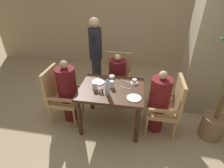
% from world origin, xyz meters
% --- Properties ---
extents(ground_plane, '(16.00, 16.00, 0.00)m').
position_xyz_m(ground_plane, '(0.00, 0.00, 0.00)').
color(ground_plane, tan).
extents(wall_back, '(8.00, 0.06, 2.80)m').
position_xyz_m(wall_back, '(0.00, 2.51, 1.40)').
color(wall_back, tan).
rests_on(wall_back, ground_plane).
extents(pillar_stone, '(0.58, 0.58, 2.70)m').
position_xyz_m(pillar_stone, '(1.52, 0.81, 1.35)').
color(pillar_stone, tan).
rests_on(pillar_stone, ground_plane).
extents(dining_table, '(1.02, 0.82, 0.74)m').
position_xyz_m(dining_table, '(0.00, 0.00, 0.63)').
color(dining_table, '#422819').
rests_on(dining_table, ground_plane).
extents(chair_left_side, '(0.49, 0.49, 0.99)m').
position_xyz_m(chair_left_side, '(-0.90, 0.00, 0.53)').
color(chair_left_side, tan).
rests_on(chair_left_side, ground_plane).
extents(diner_in_left_chair, '(0.32, 0.32, 1.16)m').
position_xyz_m(diner_in_left_chair, '(-0.76, 0.00, 0.59)').
color(diner_in_left_chair, '#5B1419').
rests_on(diner_in_left_chair, ground_plane).
extents(chair_far_side, '(0.49, 0.49, 0.99)m').
position_xyz_m(chair_far_side, '(0.00, 0.80, 0.53)').
color(chair_far_side, tan).
rests_on(chair_far_side, ground_plane).
extents(diner_in_far_chair, '(0.32, 0.32, 1.06)m').
position_xyz_m(diner_in_far_chair, '(-0.00, 0.65, 0.54)').
color(diner_in_far_chair, '#5B1419').
rests_on(diner_in_far_chair, ground_plane).
extents(chair_right_side, '(0.49, 0.49, 0.99)m').
position_xyz_m(chair_right_side, '(0.90, 0.00, 0.53)').
color(chair_right_side, tan).
rests_on(chair_right_side, ground_plane).
extents(diner_in_right_chair, '(0.32, 0.32, 1.11)m').
position_xyz_m(diner_in_right_chair, '(0.76, 0.00, 0.57)').
color(diner_in_right_chair, maroon).
rests_on(diner_in_right_chair, ground_plane).
extents(standing_host, '(0.27, 0.31, 1.60)m').
position_xyz_m(standing_host, '(-0.54, 1.11, 0.86)').
color(standing_host, '#2D2D33').
rests_on(standing_host, ground_plane).
extents(potted_palm, '(0.60, 0.58, 2.12)m').
position_xyz_m(potted_palm, '(1.64, -0.01, 0.77)').
color(potted_palm, '#896B4C').
rests_on(potted_palm, ground_plane).
extents(plate_main_left, '(0.22, 0.22, 0.01)m').
position_xyz_m(plate_main_left, '(0.37, -0.22, 0.75)').
color(plate_main_left, white).
rests_on(plate_main_left, dining_table).
extents(plate_main_right, '(0.22, 0.22, 0.01)m').
position_xyz_m(plate_main_right, '(-0.25, 0.14, 0.75)').
color(plate_main_right, white).
rests_on(plate_main_right, dining_table).
extents(teacup_with_saucer, '(0.13, 0.13, 0.07)m').
position_xyz_m(teacup_with_saucer, '(0.34, 0.22, 0.77)').
color(teacup_with_saucer, white).
rests_on(teacup_with_saucer, dining_table).
extents(bowl_small, '(0.10, 0.10, 0.05)m').
position_xyz_m(bowl_small, '(-0.06, 0.32, 0.77)').
color(bowl_small, white).
rests_on(bowl_small, dining_table).
extents(water_bottle, '(0.07, 0.07, 0.25)m').
position_xyz_m(water_bottle, '(-0.03, -0.18, 0.86)').
color(water_bottle, silver).
rests_on(water_bottle, dining_table).
extents(glass_tall_near, '(0.08, 0.08, 0.12)m').
position_xyz_m(glass_tall_near, '(0.00, 0.02, 0.80)').
color(glass_tall_near, silver).
rests_on(glass_tall_near, dining_table).
extents(glass_tall_mid, '(0.08, 0.08, 0.12)m').
position_xyz_m(glass_tall_mid, '(-0.25, -0.08, 0.80)').
color(glass_tall_mid, silver).
rests_on(glass_tall_mid, dining_table).
extents(salt_shaker, '(0.03, 0.03, 0.08)m').
position_xyz_m(salt_shaker, '(-0.15, -0.16, 0.78)').
color(salt_shaker, white).
rests_on(salt_shaker, dining_table).
extents(pepper_shaker, '(0.03, 0.03, 0.07)m').
position_xyz_m(pepper_shaker, '(-0.12, -0.16, 0.78)').
color(pepper_shaker, '#4C3D2D').
rests_on(pepper_shaker, dining_table).
extents(fork_beside_plate, '(0.18, 0.08, 0.00)m').
position_xyz_m(fork_beside_plate, '(0.23, 0.04, 0.75)').
color(fork_beside_plate, silver).
rests_on(fork_beside_plate, dining_table).
extents(knife_beside_plate, '(0.18, 0.10, 0.00)m').
position_xyz_m(knife_beside_plate, '(0.19, 0.26, 0.75)').
color(knife_beside_plate, silver).
rests_on(knife_beside_plate, dining_table).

